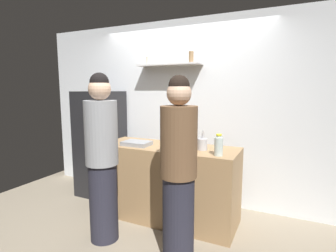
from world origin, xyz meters
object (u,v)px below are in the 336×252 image
Objects in this scene: wine_bottle_amber_glass at (183,142)px; water_bottle_plastic at (219,146)px; baking_pan at (137,143)px; refrigerator at (101,143)px; person_brown_jacket at (179,171)px; utensil_holder at (202,144)px; wine_bottle_pale_glass at (170,136)px; person_grey_hoodie at (102,159)px.

wine_bottle_amber_glass is 1.37× the size of water_bottle_plastic.
baking_pan is 1.47× the size of water_bottle_plastic.
refrigerator reaches higher than water_bottle_plastic.
baking_pan is 0.19× the size of person_brown_jacket.
utensil_holder is at bearing 50.52° from wine_bottle_amber_glass.
person_brown_jacket is at bearing -90.66° from utensil_holder.
wine_bottle_amber_glass is at bearing -18.14° from refrigerator.
wine_bottle_pale_glass reaches higher than water_bottle_plastic.
person_grey_hoodie is (-0.71, -0.52, -0.15)m from wine_bottle_amber_glass.
utensil_holder is at bearing 176.32° from person_brown_jacket.
wine_bottle_amber_glass reaches higher than utensil_holder.
person_grey_hoodie is (-0.05, -0.60, -0.06)m from baking_pan.
wine_bottle_pale_glass is (0.39, 0.14, 0.09)m from baking_pan.
person_brown_jacket is at bearing -30.27° from refrigerator.
wine_bottle_amber_glass is 0.89m from person_grey_hoodie.
refrigerator is at bearing -117.76° from person_grey_hoodie.
water_bottle_plastic is at bearing -3.89° from baking_pan.
refrigerator is 0.89× the size of person_grey_hoodie.
baking_pan is at bearing -159.63° from wine_bottle_pale_glass.
water_bottle_plastic is (0.66, -0.22, -0.02)m from wine_bottle_pale_glass.
wine_bottle_amber_glass is (0.66, -0.08, 0.09)m from baking_pan.
wine_bottle_pale_glass is (1.32, -0.30, 0.26)m from refrigerator.
person_grey_hoodie reaches higher than baking_pan.
utensil_holder is 0.13× the size of person_grey_hoodie.
person_grey_hoodie is (0.88, -1.04, 0.10)m from refrigerator.
baking_pan is at bearing -25.34° from refrigerator.
wine_bottle_amber_glass is 0.18× the size of person_grey_hoodie.
water_bottle_plastic reaches higher than utensil_holder.
person_grey_hoodie is at bearing -95.18° from baking_pan.
water_bottle_plastic is at bearing -18.11° from wine_bottle_pale_glass.
baking_pan is 0.19× the size of person_grey_hoodie.
wine_bottle_amber_glass reaches higher than wine_bottle_pale_glass.
person_brown_jacket is at bearing -59.84° from wine_bottle_pale_glass.
person_brown_jacket reaches higher than wine_bottle_amber_glass.
wine_bottle_pale_glass is 0.18× the size of person_brown_jacket.
person_brown_jacket is (1.74, -1.02, 0.08)m from refrigerator.
utensil_holder is 0.72× the size of wine_bottle_amber_glass.
baking_pan is 1.49× the size of utensil_holder.
refrigerator is 7.00× the size of utensil_holder.
water_bottle_plastic is at bearing 1.17° from wine_bottle_amber_glass.
refrigerator is 2.02m from person_brown_jacket.
refrigerator reaches higher than wine_bottle_pale_glass.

